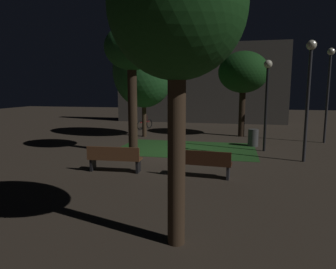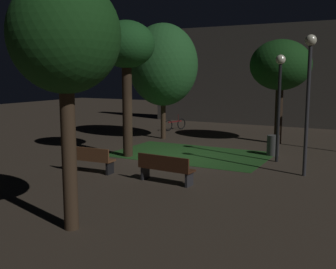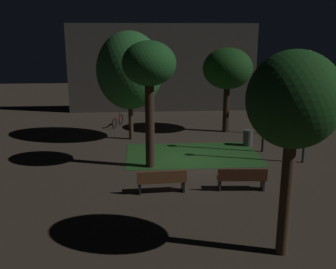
{
  "view_description": "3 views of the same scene",
  "coord_description": "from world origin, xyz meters",
  "px_view_note": "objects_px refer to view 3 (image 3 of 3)",
  "views": [
    {
      "loc": [
        2.39,
        -12.95,
        2.77
      ],
      "look_at": [
        -0.33,
        -0.56,
        0.85
      ],
      "focal_mm": 32.18,
      "sensor_mm": 36.0,
      "label": 1
    },
    {
      "loc": [
        7.21,
        -14.34,
        3.32
      ],
      "look_at": [
        -0.16,
        -0.46,
        0.96
      ],
      "focal_mm": 43.42,
      "sensor_mm": 36.0,
      "label": 2
    },
    {
      "loc": [
        -2.21,
        -16.62,
        5.56
      ],
      "look_at": [
        -0.89,
        1.02,
        0.95
      ],
      "focal_mm": 40.78,
      "sensor_mm": 36.0,
      "label": 3
    }
  ],
  "objects_px": {
    "tree_tall_center": "(228,69)",
    "lamp_post_plaza_west": "(266,96)",
    "tree_near_wall": "(149,67)",
    "bench_near_trees": "(162,180)",
    "trash_bin": "(248,138)",
    "tree_back_right": "(130,71)",
    "lamp_post_path_center": "(307,79)",
    "bicycle": "(118,121)",
    "bench_by_lamp": "(242,178)",
    "tree_right_canopy": "(294,102)",
    "lamp_post_near_wall": "(309,95)"
  },
  "relations": [
    {
      "from": "tree_right_canopy",
      "to": "trash_bin",
      "type": "xyz_separation_m",
      "value": [
        1.91,
        10.01,
        -3.6
      ]
    },
    {
      "from": "tree_back_right",
      "to": "trash_bin",
      "type": "relative_size",
      "value": 6.97
    },
    {
      "from": "tree_back_right",
      "to": "trash_bin",
      "type": "bearing_deg",
      "value": -16.14
    },
    {
      "from": "tree_tall_center",
      "to": "tree_back_right",
      "type": "bearing_deg",
      "value": -167.0
    },
    {
      "from": "bench_by_lamp",
      "to": "bicycle",
      "type": "relative_size",
      "value": 1.1
    },
    {
      "from": "tree_tall_center",
      "to": "trash_bin",
      "type": "distance_m",
      "value": 4.49
    },
    {
      "from": "bench_near_trees",
      "to": "bicycle",
      "type": "xyz_separation_m",
      "value": [
        -2.14,
        10.67,
        -0.14
      ]
    },
    {
      "from": "bicycle",
      "to": "tree_back_right",
      "type": "bearing_deg",
      "value": -73.81
    },
    {
      "from": "bench_near_trees",
      "to": "lamp_post_plaza_west",
      "type": "relative_size",
      "value": 0.45
    },
    {
      "from": "bench_near_trees",
      "to": "lamp_post_near_wall",
      "type": "bearing_deg",
      "value": 24.16
    },
    {
      "from": "tree_tall_center",
      "to": "tree_back_right",
      "type": "relative_size",
      "value": 0.84
    },
    {
      "from": "lamp_post_path_center",
      "to": "bicycle",
      "type": "distance_m",
      "value": 11.46
    },
    {
      "from": "tree_tall_center",
      "to": "lamp_post_near_wall",
      "type": "xyz_separation_m",
      "value": [
        2.23,
        -5.92,
        -0.6
      ]
    },
    {
      "from": "bench_by_lamp",
      "to": "lamp_post_plaza_west",
      "type": "distance_m",
      "value": 5.7
    },
    {
      "from": "lamp_post_plaza_west",
      "to": "trash_bin",
      "type": "relative_size",
      "value": 4.81
    },
    {
      "from": "tree_near_wall",
      "to": "lamp_post_near_wall",
      "type": "bearing_deg",
      "value": 0.37
    },
    {
      "from": "tree_tall_center",
      "to": "tree_near_wall",
      "type": "distance_m",
      "value": 7.58
    },
    {
      "from": "tree_tall_center",
      "to": "trash_bin",
      "type": "bearing_deg",
      "value": -80.59
    },
    {
      "from": "bench_by_lamp",
      "to": "lamp_post_plaza_west",
      "type": "xyz_separation_m",
      "value": [
        2.3,
        4.69,
        2.29
      ]
    },
    {
      "from": "tree_tall_center",
      "to": "bench_by_lamp",
      "type": "bearing_deg",
      "value": -98.79
    },
    {
      "from": "bench_by_lamp",
      "to": "tree_tall_center",
      "type": "relative_size",
      "value": 0.37
    },
    {
      "from": "bench_near_trees",
      "to": "lamp_post_plaza_west",
      "type": "height_order",
      "value": "lamp_post_plaza_west"
    },
    {
      "from": "lamp_post_plaza_west",
      "to": "bicycle",
      "type": "distance_m",
      "value": 9.81
    },
    {
      "from": "tree_back_right",
      "to": "bench_near_trees",
      "type": "bearing_deg",
      "value": -80.67
    },
    {
      "from": "bench_near_trees",
      "to": "lamp_post_path_center",
      "type": "bearing_deg",
      "value": 41.65
    },
    {
      "from": "bench_by_lamp",
      "to": "tree_tall_center",
      "type": "distance_m",
      "value": 9.51
    },
    {
      "from": "tree_near_wall",
      "to": "tree_right_canopy",
      "type": "xyz_separation_m",
      "value": [
        3.24,
        -7.09,
        -0.28
      ]
    },
    {
      "from": "bench_by_lamp",
      "to": "bicycle",
      "type": "distance_m",
      "value": 11.82
    },
    {
      "from": "tree_near_wall",
      "to": "tree_back_right",
      "type": "relative_size",
      "value": 0.92
    },
    {
      "from": "trash_bin",
      "to": "bench_by_lamp",
      "type": "bearing_deg",
      "value": -107.86
    },
    {
      "from": "bench_by_lamp",
      "to": "trash_bin",
      "type": "distance_m",
      "value": 6.11
    },
    {
      "from": "tree_tall_center",
      "to": "tree_near_wall",
      "type": "bearing_deg",
      "value": -127.94
    },
    {
      "from": "lamp_post_path_center",
      "to": "bench_by_lamp",
      "type": "bearing_deg",
      "value": -126.28
    },
    {
      "from": "tree_right_canopy",
      "to": "bicycle",
      "type": "relative_size",
      "value": 3.15
    },
    {
      "from": "tree_near_wall",
      "to": "trash_bin",
      "type": "relative_size",
      "value": 6.44
    },
    {
      "from": "tree_tall_center",
      "to": "tree_near_wall",
      "type": "xyz_separation_m",
      "value": [
        -4.65,
        -5.96,
        0.62
      ]
    },
    {
      "from": "bench_by_lamp",
      "to": "tree_near_wall",
      "type": "distance_m",
      "value": 5.81
    },
    {
      "from": "bench_near_trees",
      "to": "tree_right_canopy",
      "type": "distance_m",
      "value": 6.21
    },
    {
      "from": "tree_tall_center",
      "to": "tree_right_canopy",
      "type": "height_order",
      "value": "tree_right_canopy"
    },
    {
      "from": "tree_tall_center",
      "to": "lamp_post_plaza_west",
      "type": "bearing_deg",
      "value": -77.46
    },
    {
      "from": "trash_bin",
      "to": "tree_back_right",
      "type": "bearing_deg",
      "value": 163.86
    },
    {
      "from": "bicycle",
      "to": "trash_bin",
      "type": "bearing_deg",
      "value": -34.87
    },
    {
      "from": "bench_near_trees",
      "to": "tree_tall_center",
      "type": "distance_m",
      "value": 10.36
    },
    {
      "from": "tree_tall_center",
      "to": "lamp_post_path_center",
      "type": "height_order",
      "value": "tree_tall_center"
    },
    {
      "from": "lamp_post_plaza_west",
      "to": "trash_bin",
      "type": "xyz_separation_m",
      "value": [
        -0.42,
        1.12,
        -2.36
      ]
    },
    {
      "from": "bench_near_trees",
      "to": "trash_bin",
      "type": "relative_size",
      "value": 2.18
    },
    {
      "from": "bench_near_trees",
      "to": "tree_right_canopy",
      "type": "xyz_separation_m",
      "value": [
        2.92,
        -4.19,
        3.54
      ]
    },
    {
      "from": "bench_by_lamp",
      "to": "bicycle",
      "type": "bearing_deg",
      "value": 115.52
    },
    {
      "from": "tree_tall_center",
      "to": "bicycle",
      "type": "xyz_separation_m",
      "value": [
        -6.46,
        1.82,
        -3.34
      ]
    },
    {
      "from": "tree_right_canopy",
      "to": "lamp_post_path_center",
      "type": "bearing_deg",
      "value": 64.6
    }
  ]
}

